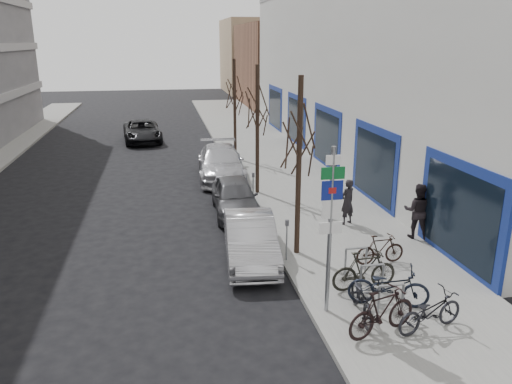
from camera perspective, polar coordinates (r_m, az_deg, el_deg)
name	(u,v)px	position (r m, az deg, el deg)	size (l,w,h in m)	color
ground	(228,326)	(12.14, -3.20, -15.02)	(120.00, 120.00, 0.00)	black
sidewalk_east	(300,191)	(21.96, 5.02, 0.08)	(5.00, 70.00, 0.15)	slate
commercial_building	(487,67)	(31.98, 24.85, 12.88)	(20.00, 32.00, 10.00)	#B7B7B2
brick_building_far	(303,65)	(52.26, 5.37, 14.21)	(12.00, 14.00, 8.00)	brown
tan_building_far	(275,56)	(66.90, 2.19, 15.28)	(13.00, 12.00, 9.00)	#937A5B
highway_sign_pole	(330,221)	(11.55, 8.51, -3.32)	(0.55, 0.10, 4.20)	gray
bike_rack	(372,276)	(13.26, 13.11, -9.28)	(0.66, 2.26, 0.83)	gray
tree_near	(300,125)	(14.44, 5.03, 7.65)	(1.80, 1.80, 5.50)	black
tree_mid	(257,100)	(20.72, 0.16, 10.52)	(1.80, 1.80, 5.50)	black
tree_far	(235,86)	(27.10, -2.47, 12.02)	(1.80, 1.80, 5.50)	black
meter_front	(287,236)	(14.72, 3.54, -5.04)	(0.10, 0.08, 1.27)	gray
meter_mid	(253,185)	(19.81, -0.32, 0.81)	(0.10, 0.08, 1.27)	gray
meter_back	(234,155)	(25.07, -2.58, 4.24)	(0.10, 0.08, 1.27)	gray
bike_near_left	(362,296)	(12.18, 12.04, -11.50)	(0.54, 1.78, 1.09)	black
bike_near_right	(382,311)	(11.61, 14.22, -13.08)	(0.55, 1.85, 1.12)	black
bike_mid_curb	(389,283)	(12.77, 14.95, -10.03)	(0.59, 1.97, 1.20)	black
bike_mid_inner	(364,270)	(13.43, 12.28, -8.70)	(0.54, 1.81, 1.10)	black
bike_far_curb	(430,308)	(12.07, 19.31, -12.43)	(0.54, 1.78, 1.08)	black
bike_far_inner	(380,249)	(15.03, 14.02, -6.33)	(0.45, 1.52, 0.92)	black
parked_car_front	(250,239)	(15.08, -0.65, -5.39)	(1.46, 4.19, 1.38)	#ABABB0
parked_car_mid	(235,196)	(19.14, -2.42, -0.49)	(1.63, 4.06, 1.38)	#4B4B50
parked_car_back	(221,163)	(24.13, -4.03, 3.35)	(2.15, 5.30, 1.54)	#B9B9BF
lane_car	(142,131)	(33.92, -12.88, 6.80)	(2.31, 5.00, 1.39)	black
pedestrian_near	(347,202)	(17.87, 10.39, -1.11)	(0.60, 0.39, 1.64)	black
pedestrian_far	(418,211)	(17.17, 17.98, -2.03)	(0.69, 0.47, 1.87)	black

